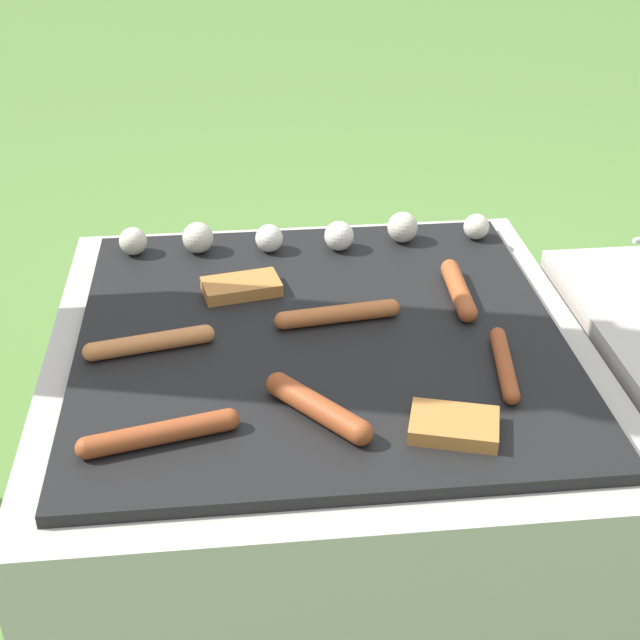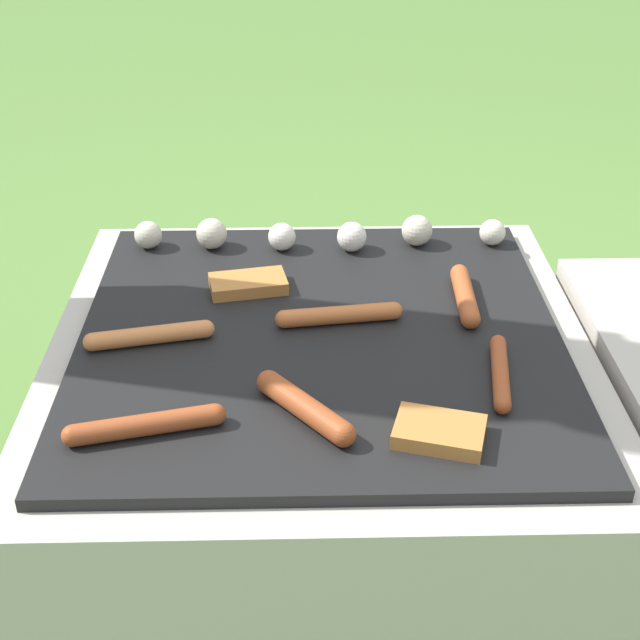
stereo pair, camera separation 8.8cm
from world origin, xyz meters
name	(u,v)px [view 1 (the left image)]	position (x,y,z in m)	size (l,w,h in m)	color
ground_plane	(320,545)	(0.00, 0.00, 0.00)	(14.00, 14.00, 0.00)	#567F38
grill	(320,448)	(0.00, 0.00, 0.21)	(0.79, 0.79, 0.43)	#B2AA9E
sausage_front_right	(504,364)	(0.24, -0.13, 0.44)	(0.05, 0.17, 0.02)	#93421E
sausage_mid_right	(338,314)	(0.03, 0.03, 0.44)	(0.19, 0.05, 0.03)	#B7602D
sausage_mid_left	(150,343)	(-0.24, -0.02, 0.44)	(0.18, 0.06, 0.03)	#C6753D
sausage_front_center	(159,433)	(-0.22, -0.23, 0.44)	(0.19, 0.07, 0.03)	#93421E
sausage_front_left	(458,290)	(0.22, 0.08, 0.44)	(0.03, 0.17, 0.03)	#A34C23
sausage_back_right	(318,408)	(-0.02, -0.20, 0.44)	(0.12, 0.14, 0.03)	#93421E
bread_slice_left	(454,425)	(0.14, -0.25, 0.44)	(0.12, 0.10, 0.02)	#B27033
bread_slice_right	(241,287)	(-0.11, 0.13, 0.44)	(0.13, 0.09, 0.02)	#B27033
mushroom_row	(302,234)	(0.00, 0.28, 0.45)	(0.63, 0.07, 0.05)	beige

